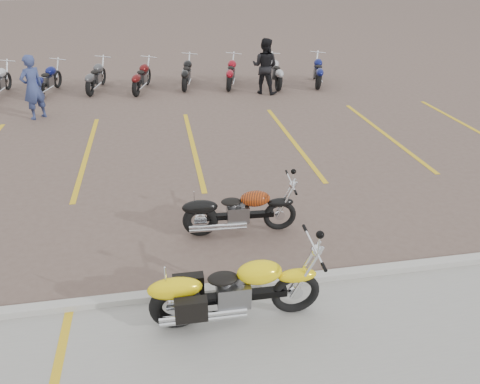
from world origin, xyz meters
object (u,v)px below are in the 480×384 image
at_px(yellow_cruiser, 232,292).
at_px(person_a, 33,87).
at_px(person_b, 265,66).
at_px(flame_cruiser, 237,213).

distance_m(yellow_cruiser, person_a, 10.78).
bearing_deg(yellow_cruiser, person_b, 75.54).
bearing_deg(person_b, flame_cruiser, 104.62).
bearing_deg(yellow_cruiser, person_a, 114.85).
height_order(yellow_cruiser, flame_cruiser, yellow_cruiser).
bearing_deg(person_a, yellow_cruiser, 71.06).
relative_size(flame_cruiser, person_a, 1.07).
xyz_separation_m(flame_cruiser, person_b, (2.60, 9.17, 0.55)).
bearing_deg(person_b, yellow_cruiser, 105.41).
height_order(flame_cruiser, person_b, person_b).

